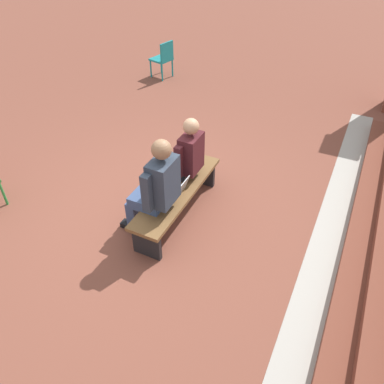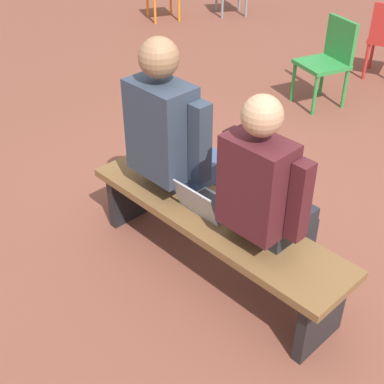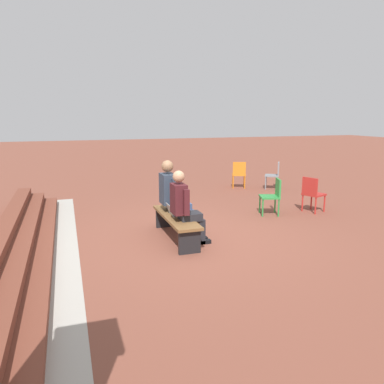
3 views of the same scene
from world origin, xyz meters
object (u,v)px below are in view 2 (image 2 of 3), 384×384
Objects in this scene: laptop at (205,204)px; plastic_chair_far_left at (329,57)px; bench at (213,227)px; person_adult at (176,141)px; person_student at (268,197)px.

plastic_chair_far_left reaches higher than laptop.
person_adult is (0.40, -0.07, 0.40)m from bench.
plastic_chair_far_left is (1.29, -2.53, -0.23)m from person_student.
bench is at bearing 11.45° from person_student.
person_student reaches higher than bench.
person_student reaches higher than plastic_chair_far_left.
bench is at bearing -168.71° from laptop.
plastic_chair_far_left reaches higher than bench.
laptop is at bearing 109.05° from plastic_chair_far_left.
bench is 2.78m from plastic_chair_far_left.
person_student is at bearing 179.56° from person_adult.
bench is 1.26× the size of person_adult.
person_student is at bearing -168.55° from bench.
laptop is at bearing 11.42° from person_student.
laptop is (0.39, 0.08, -0.21)m from person_student.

